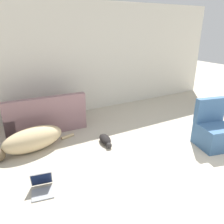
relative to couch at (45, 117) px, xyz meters
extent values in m
cube|color=beige|center=(1.54, 0.63, 1.10)|extent=(7.70, 0.06, 2.74)
cube|color=gray|center=(0.00, 0.03, -0.06)|extent=(1.70, 0.92, 0.44)
cube|color=gray|center=(-0.02, -0.32, 0.35)|extent=(1.66, 0.23, 0.37)
cube|color=gray|center=(0.73, 0.00, 0.01)|extent=(0.24, 0.84, 0.58)
cube|color=gray|center=(-0.73, 0.07, 0.01)|extent=(0.24, 0.84, 0.58)
ellipsoid|color=tan|center=(-0.41, -0.83, -0.06)|extent=(1.19, 0.72, 0.43)
cylinder|color=tan|center=(0.27, -0.69, -0.24)|extent=(0.28, 0.11, 0.06)
ellipsoid|color=black|center=(0.86, -1.24, -0.21)|extent=(0.26, 0.44, 0.14)
sphere|color=#2D2B2B|center=(0.82, -1.47, -0.22)|extent=(0.13, 0.13, 0.11)
cylinder|color=black|center=(0.90, -0.99, -0.26)|extent=(0.04, 0.11, 0.02)
cube|color=gray|center=(-0.54, -2.11, -0.27)|extent=(0.33, 0.30, 0.02)
cube|color=gray|center=(-0.51, -1.94, -0.14)|extent=(0.31, 0.15, 0.24)
cube|color=#0F1938|center=(-0.52, -1.95, -0.14)|extent=(0.28, 0.13, 0.21)
cube|color=#385B84|center=(2.60, -2.37, -0.06)|extent=(0.72, 0.70, 0.43)
cube|color=#385B84|center=(2.66, -2.14, 0.39)|extent=(0.61, 0.26, 0.47)
camera|label=1|loc=(-0.87, -4.64, 1.86)|focal=35.00mm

